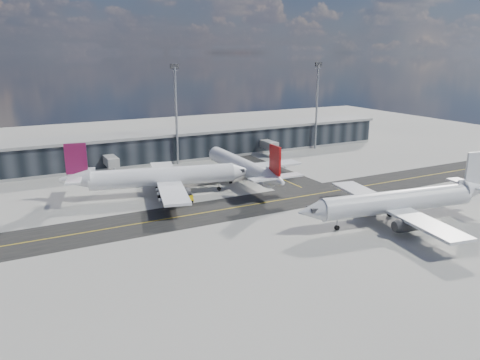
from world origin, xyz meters
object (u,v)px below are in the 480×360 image
at_px(airliner_near, 400,201).
at_px(service_van, 217,173).
at_px(airliner_af, 160,177).
at_px(baggage_tug, 187,199).
at_px(airliner_redtail, 241,166).

xyz_separation_m(airliner_near, service_van, (-16.40, 48.64, -3.58)).
bearing_deg(airliner_af, baggage_tug, 31.85).
bearing_deg(airliner_redtail, airliner_near, -69.89).
relative_size(airliner_af, airliner_near, 1.01).
bearing_deg(airliner_af, airliner_near, 55.42).
relative_size(airliner_near, baggage_tug, 13.02).
bearing_deg(airliner_near, airliner_af, 51.07).
bearing_deg(airliner_af, airliner_redtail, 107.23).
height_order(airliner_redtail, service_van, airliner_redtail).
relative_size(airliner_redtail, service_van, 9.02).
height_order(airliner_af, baggage_tug, airliner_af).
xyz_separation_m(airliner_af, baggage_tug, (3.01, -8.90, -3.33)).
height_order(baggage_tug, service_van, baggage_tug).
xyz_separation_m(airliner_redtail, airliner_near, (13.42, -40.32, 0.13)).
xyz_separation_m(baggage_tug, service_van, (15.81, 18.76, -0.33)).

